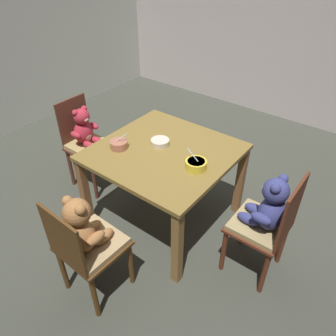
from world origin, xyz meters
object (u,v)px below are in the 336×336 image
Objects in this scene: dining_table at (164,161)px; teddy_chair_near_left at (86,137)px; porridge_bowl_terracotta_near_left at (119,144)px; teddy_chair_near_front at (84,236)px; teddy_chair_near_right at (268,214)px; porridge_bowl_yellow_near_right at (196,164)px; porridge_bowl_cream_center at (160,142)px.

dining_table is 1.18× the size of teddy_chair_near_left.
dining_table is at bearing 31.37° from porridge_bowl_terracotta_near_left.
teddy_chair_near_front is 0.98× the size of teddy_chair_near_right.
teddy_chair_near_right is 5.34× the size of porridge_bowl_yellow_near_right.
teddy_chair_near_right reaches higher than teddy_chair_near_front.
porridge_bowl_cream_center is at bearing 9.80° from teddy_chair_near_front.
teddy_chair_near_left reaches higher than porridge_bowl_cream_center.
porridge_bowl_terracotta_near_left is 0.33m from porridge_bowl_cream_center.
teddy_chair_near_right reaches higher than teddy_chair_near_left.
teddy_chair_near_left is 5.31× the size of porridge_bowl_yellow_near_right.
porridge_bowl_terracotta_near_left is at bearing -134.27° from porridge_bowl_cream_center.
teddy_chair_near_right is at bearing -42.36° from teddy_chair_near_front.
porridge_bowl_cream_center is at bearing -3.83° from teddy_chair_near_right.
teddy_chair_near_right is at bearing -3.81° from porridge_bowl_cream_center.
teddy_chair_near_right reaches higher than porridge_bowl_terracotta_near_left.
teddy_chair_near_left is 0.65m from porridge_bowl_terracotta_near_left.
teddy_chair_near_front is 0.91m from porridge_bowl_yellow_near_right.
porridge_bowl_yellow_near_right is at bearing 2.77° from teddy_chair_near_right.
dining_table is at bearing 5.26° from teddy_chair_near_front.
porridge_bowl_cream_center is at bearing 6.96° from teddy_chair_near_left.
teddy_chair_near_left is 6.36× the size of porridge_bowl_terracotta_near_left.
teddy_chair_near_right reaches higher than dining_table.
teddy_chair_near_left is at bearing 50.41° from teddy_chair_near_front.
teddy_chair_near_left is 1.80m from teddy_chair_near_right.
porridge_bowl_cream_center is (-0.40, 0.09, -0.01)m from porridge_bowl_yellow_near_right.
porridge_bowl_terracotta_near_left is (-0.36, 0.70, 0.19)m from teddy_chair_near_front.
teddy_chair_near_left is 5.94× the size of porridge_bowl_cream_center.
teddy_chair_near_right is 0.60m from porridge_bowl_yellow_near_right.
teddy_chair_near_left reaches higher than teddy_chair_near_front.
dining_table is at bearing -1.13° from teddy_chair_near_right.
teddy_chair_near_left is at bearing -173.17° from porridge_bowl_cream_center.
teddy_chair_near_front is at bearing -86.32° from dining_table.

